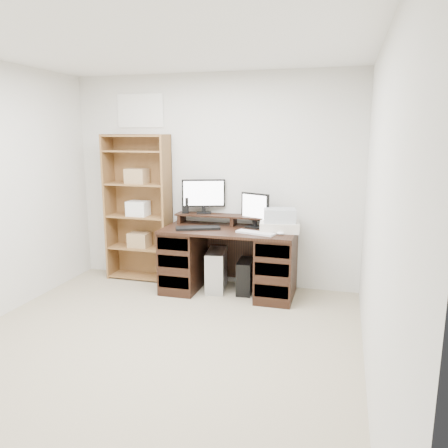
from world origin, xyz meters
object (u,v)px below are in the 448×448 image
at_px(monitor_small, 255,209).
at_px(tower_black, 245,276).
at_px(tower_silver, 216,270).
at_px(printer, 279,227).
at_px(bookshelf, 139,207).
at_px(desk, 229,260).
at_px(monitor_wide, 204,194).

bearing_deg(monitor_small, tower_black, -102.40).
distance_m(tower_silver, tower_black, 0.35).
height_order(printer, bookshelf, bookshelf).
relative_size(desk, bookshelf, 0.83).
distance_m(desk, tower_silver, 0.23).
bearing_deg(bookshelf, monitor_wide, 2.26).
relative_size(monitor_wide, tower_black, 1.27).
xyz_separation_m(tower_silver, bookshelf, (-1.05, 0.16, 0.68)).
relative_size(monitor_wide, printer, 1.17).
height_order(desk, tower_silver, desk).
bearing_deg(desk, monitor_small, 31.31).
height_order(monitor_small, bookshelf, bookshelf).
bearing_deg(printer, monitor_small, 148.72).
height_order(monitor_small, printer, monitor_small).
xyz_separation_m(desk, tower_silver, (-0.17, 0.05, -0.15)).
bearing_deg(monitor_wide, tower_silver, -60.96).
bearing_deg(monitor_wide, printer, -31.59).
bearing_deg(bookshelf, printer, -5.76).
height_order(printer, tower_silver, printer).
bearing_deg(monitor_small, tower_silver, -142.64).
relative_size(tower_black, bookshelf, 0.22).
relative_size(printer, tower_black, 1.09).
xyz_separation_m(desk, monitor_wide, (-0.38, 0.25, 0.71)).
bearing_deg(printer, bookshelf, 165.65).
bearing_deg(printer, tower_black, 168.64).
relative_size(monitor_small, printer, 0.94).
bearing_deg(monitor_wide, monitor_small, -26.53).
height_order(desk, monitor_small, monitor_small).
relative_size(monitor_small, tower_black, 1.02).
bearing_deg(bookshelf, tower_silver, -8.64).
distance_m(desk, tower_black, 0.28).
relative_size(monitor_wide, bookshelf, 0.27).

